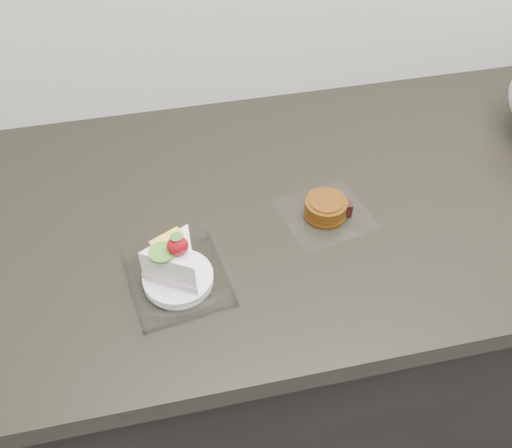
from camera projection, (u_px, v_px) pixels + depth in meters
counter at (339, 331)px, 1.31m from camera, size 2.04×0.64×0.90m
cake_tray at (177, 270)px, 0.83m from camera, size 0.16×0.16×0.11m
mooncake_wrap at (326, 209)px, 0.94m from camera, size 0.16×0.16×0.03m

